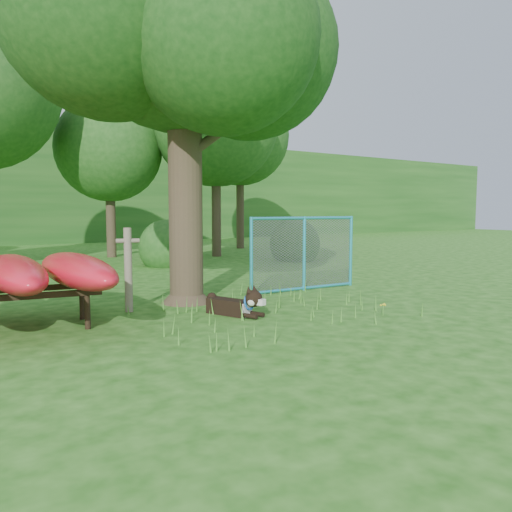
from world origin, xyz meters
TOP-DOWN VIEW (x-y plane):
  - ground at (0.00, 0.00)m, footprint 80.00×80.00m
  - oak_tree at (-0.40, 2.81)m, footprint 6.67×5.92m
  - wooden_post at (-1.62, 2.53)m, footprint 0.41×0.17m
  - husky_dog at (-0.21, 1.16)m, footprint 0.63×1.23m
  - fence_section at (2.49, 2.64)m, footprint 2.84×0.21m
  - wildflower_clump at (1.84, -0.24)m, footprint 0.10×0.10m
  - bg_tree_c at (1.50, 13.00)m, footprint 4.00×4.00m
  - bg_tree_d at (5.00, 11.00)m, footprint 4.80×4.80m
  - bg_tree_e at (8.00, 14.00)m, footprint 4.60×4.60m
  - shrub_right at (6.50, 8.00)m, footprint 1.80×1.80m
  - shrub_mid at (2.00, 9.00)m, footprint 1.80×1.80m
  - wooded_hillside at (0.00, 28.00)m, footprint 80.00×12.00m

SIDE VIEW (x-z plane):
  - ground at x=0.00m, z-range 0.00..0.00m
  - shrub_right at x=6.50m, z-range -0.90..0.90m
  - shrub_mid at x=2.00m, z-range -0.90..0.90m
  - wildflower_clump at x=1.84m, z-range 0.07..0.28m
  - husky_dog at x=-0.21m, z-range -0.08..0.48m
  - wooden_post at x=-1.62m, z-range 0.04..1.53m
  - fence_section at x=2.49m, z-range -0.55..2.21m
  - wooded_hillside at x=0.00m, z-range 0.00..6.00m
  - bg_tree_c at x=1.50m, z-range 1.05..7.17m
  - bg_tree_d at x=5.00m, z-range 1.33..8.83m
  - bg_tree_e at x=8.00m, z-range 1.46..9.01m
  - oak_tree at x=-0.40m, z-range 1.35..9.47m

